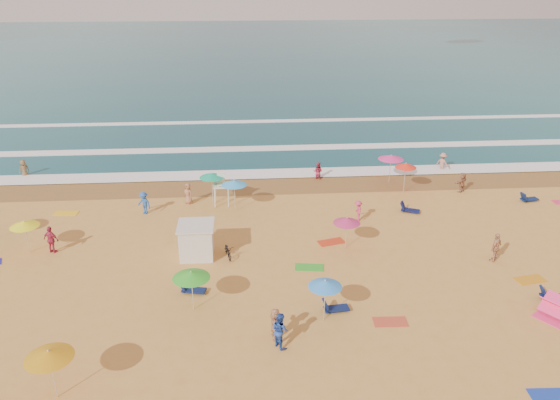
{
  "coord_description": "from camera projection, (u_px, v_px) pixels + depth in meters",
  "views": [
    {
      "loc": [
        -0.76,
        -28.76,
        16.58
      ],
      "look_at": [
        1.74,
        6.0,
        1.5
      ],
      "focal_mm": 35.0,
      "sensor_mm": 36.0,
      "label": 1
    }
  ],
  "objects": [
    {
      "name": "ground",
      "position": [
        258.0,
        263.0,
        32.97
      ],
      "size": [
        220.0,
        220.0,
        0.0
      ],
      "primitive_type": "plane",
      "color": "gold",
      "rests_on": "ground"
    },
    {
      "name": "ocean",
      "position": [
        244.0,
        54.0,
        109.86
      ],
      "size": [
        220.0,
        140.0,
        0.18
      ],
      "primitive_type": "cube",
      "color": "#0C4756",
      "rests_on": "ground"
    },
    {
      "name": "wet_sand",
      "position": [
        253.0,
        186.0,
        44.41
      ],
      "size": [
        220.0,
        220.0,
        0.0
      ],
      "primitive_type": "plane",
      "color": "olive",
      "rests_on": "ground"
    },
    {
      "name": "surf_foam",
      "position": [
        251.0,
        151.0,
        52.44
      ],
      "size": [
        200.0,
        18.7,
        0.05
      ],
      "color": "white",
      "rests_on": "ground"
    },
    {
      "name": "cabana",
      "position": [
        197.0,
        241.0,
        33.41
      ],
      "size": [
        2.0,
        2.0,
        2.0
      ],
      "primitive_type": "cube",
      "color": "silver",
      "rests_on": "ground"
    },
    {
      "name": "cabana_roof",
      "position": [
        196.0,
        226.0,
        32.99
      ],
      "size": [
        2.2,
        2.2,
        0.12
      ],
      "primitive_type": "cube",
      "color": "silver",
      "rests_on": "cabana"
    },
    {
      "name": "bicycle",
      "position": [
        228.0,
        251.0,
        33.49
      ],
      "size": [
        0.88,
        1.7,
        0.85
      ],
      "primitive_type": "imported",
      "rotation": [
        0.0,
        0.0,
        0.2
      ],
      "color": "black",
      "rests_on": "ground"
    },
    {
      "name": "lifeguard_stand",
      "position": [
        222.0,
        191.0,
        40.58
      ],
      "size": [
        1.2,
        1.2,
        2.1
      ],
      "primitive_type": null,
      "color": "white",
      "rests_on": "ground"
    },
    {
      "name": "beach_umbrellas",
      "position": [
        295.0,
        225.0,
        32.92
      ],
      "size": [
        56.26,
        29.34,
        0.77
      ],
      "color": "#E4328C",
      "rests_on": "ground"
    },
    {
      "name": "loungers",
      "position": [
        329.0,
        281.0,
        30.71
      ],
      "size": [
        40.92,
        19.54,
        0.34
      ],
      "color": "#0F154D",
      "rests_on": "ground"
    },
    {
      "name": "towels",
      "position": [
        296.0,
        291.0,
        30.05
      ],
      "size": [
        41.7,
        25.34,
        0.03
      ],
      "color": "#C14618",
      "rests_on": "ground"
    },
    {
      "name": "beachgoers",
      "position": [
        237.0,
        223.0,
        36.29
      ],
      "size": [
        44.94,
        27.51,
        2.11
      ],
      "color": "#E1A476",
      "rests_on": "ground"
    }
  ]
}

